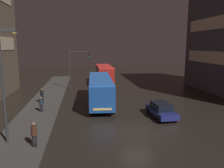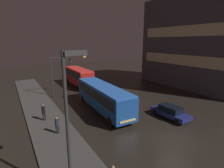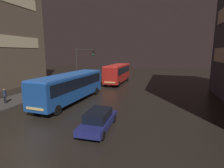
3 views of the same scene
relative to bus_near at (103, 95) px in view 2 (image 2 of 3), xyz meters
The scene contains 10 objects.
ground_plane 9.88m from the bus_near, 76.74° to the right, with size 120.00×120.00×0.00m, color black.
sidewalk_left 7.08m from the bus_near, behind, with size 4.00×48.00×0.15m.
building_right_block 22.97m from the bus_near, ahead, with size 10.07×19.50×16.70m.
bus_near is the anchor object (origin of this frame).
bus_far 13.69m from the bus_near, 82.03° to the left, with size 2.71×9.36×3.45m.
car_taxi 8.26m from the bus_near, 46.41° to the right, with size 1.98×4.53×1.45m.
pedestrian_near 7.22m from the bus_near, 155.29° to the right, with size 0.42×0.42×1.63m.
pedestrian_mid 7.09m from the bus_near, behind, with size 0.53×0.53×1.83m.
traffic_light_main 9.92m from the bus_near, 107.96° to the left, with size 3.32×0.35×6.42m.
street_lamp_sidewalk 13.20m from the bus_near, 125.36° to the right, with size 1.25×0.36×8.09m.
Camera 2 is at (-12.06, -9.02, 8.62)m, focal length 28.00 mm.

